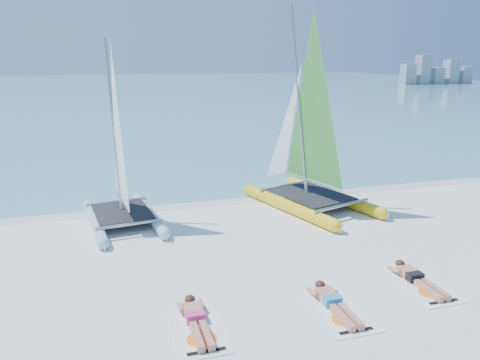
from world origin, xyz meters
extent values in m
plane|color=white|center=(0.00, 0.00, 0.00)|extent=(140.00, 140.00, 0.00)
cube|color=#6EB0B7|center=(0.00, 63.00, 0.01)|extent=(140.00, 115.00, 0.01)
cube|color=silver|center=(0.00, 5.50, 0.00)|extent=(140.00, 1.40, 0.01)
cube|color=#949AA3|center=(48.00, 62.00, 1.75)|extent=(2.00, 2.00, 3.50)
cube|color=#949AA3|center=(51.00, 62.00, 2.50)|extent=(2.00, 2.00, 5.00)
cube|color=#949AA3|center=(54.00, 62.00, 1.40)|extent=(2.00, 2.00, 2.80)
cube|color=#949AA3|center=(57.00, 62.00, 2.10)|extent=(2.00, 2.00, 4.20)
cube|color=#949AA3|center=(60.00, 62.00, 1.50)|extent=(2.00, 2.00, 3.00)
cylinder|color=#B1D8E8|center=(-4.36, 3.94, 0.17)|extent=(0.79, 3.79, 0.33)
cone|color=#B1D8E8|center=(-4.61, 6.00, 0.17)|extent=(0.37, 0.52, 0.32)
cylinder|color=#B1D8E8|center=(-2.68, 4.14, 0.17)|extent=(0.79, 3.79, 0.33)
cone|color=#B1D8E8|center=(-2.93, 6.21, 0.17)|extent=(0.37, 0.52, 0.32)
cube|color=black|center=(-3.52, 4.04, 0.36)|extent=(1.87, 2.26, 0.03)
cylinder|color=#AEB1B5|center=(-3.60, 4.71, 2.96)|extent=(0.20, 1.00, 5.21)
cylinder|color=yellow|center=(1.79, 3.58, 0.20)|extent=(1.69, 4.46, 0.40)
cone|color=yellow|center=(1.07, 5.98, 0.20)|extent=(0.53, 0.67, 0.38)
cylinder|color=yellow|center=(3.73, 4.17, 0.20)|extent=(1.69, 4.46, 0.40)
cone|color=yellow|center=(3.01, 6.56, 0.20)|extent=(0.53, 0.67, 0.38)
cube|color=black|center=(2.76, 3.87, 0.43)|extent=(2.59, 2.95, 0.03)
cylinder|color=#AEB1B5|center=(2.53, 4.65, 3.55)|extent=(0.43, 1.17, 6.25)
cube|color=white|center=(-2.45, -2.36, 0.01)|extent=(1.00, 1.85, 0.02)
cube|color=tan|center=(-2.45, -1.93, 0.12)|extent=(0.36, 0.55, 0.17)
cube|color=#DE3481|center=(-2.45, -2.13, 0.12)|extent=(0.37, 0.22, 0.17)
cube|color=tan|center=(-2.45, -2.73, 0.09)|extent=(0.31, 0.85, 0.13)
sphere|color=tan|center=(-2.45, -1.56, 0.16)|extent=(0.21, 0.21, 0.21)
ellipsoid|color=#341F13|center=(-2.45, -1.55, 0.20)|extent=(0.22, 0.24, 0.15)
cube|color=white|center=(0.40, -2.54, 0.01)|extent=(1.00, 1.85, 0.02)
cube|color=tan|center=(0.40, -2.11, 0.12)|extent=(0.36, 0.55, 0.17)
cube|color=#288FD8|center=(0.40, -2.31, 0.12)|extent=(0.37, 0.22, 0.17)
cube|color=tan|center=(0.40, -2.91, 0.09)|extent=(0.31, 0.85, 0.13)
sphere|color=tan|center=(0.40, -1.74, 0.16)|extent=(0.21, 0.21, 0.21)
ellipsoid|color=#341F13|center=(0.40, -1.73, 0.20)|extent=(0.22, 0.24, 0.15)
cube|color=white|center=(2.73, -2.09, 0.01)|extent=(1.00, 1.85, 0.02)
cube|color=tan|center=(2.73, -1.66, 0.12)|extent=(0.36, 0.55, 0.17)
cube|color=black|center=(2.73, -1.86, 0.12)|extent=(0.37, 0.22, 0.17)
cube|color=tan|center=(2.73, -2.46, 0.09)|extent=(0.31, 0.85, 0.13)
sphere|color=tan|center=(2.73, -1.29, 0.16)|extent=(0.21, 0.21, 0.21)
ellipsoid|color=#341F13|center=(2.73, -1.28, 0.20)|extent=(0.22, 0.24, 0.15)
camera|label=1|loc=(-3.90, -10.12, 5.05)|focal=35.00mm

